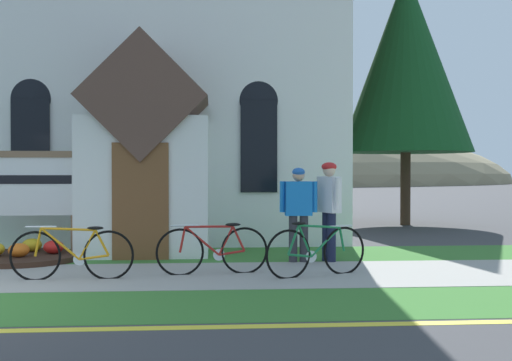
{
  "coord_description": "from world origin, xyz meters",
  "views": [
    {
      "loc": [
        3.57,
        -7.41,
        1.6
      ],
      "look_at": [
        4.39,
        4.13,
        1.41
      ],
      "focal_mm": 43.09,
      "sensor_mm": 36.0,
      "label": 1
    }
  ],
  "objects_px": {
    "bicycle_yellow": "(213,250)",
    "cyclist_in_green_jersey": "(299,207)",
    "bicycle_red": "(73,254)",
    "cyclist_in_white_jersey": "(329,203)",
    "bicycle_blue": "(316,251)",
    "church_sign": "(26,187)",
    "roadside_conifer": "(406,62)"
  },
  "relations": [
    {
      "from": "bicycle_yellow",
      "to": "cyclist_in_green_jersey",
      "type": "distance_m",
      "value": 1.96
    },
    {
      "from": "bicycle_red",
      "to": "cyclist_in_green_jersey",
      "type": "bearing_deg",
      "value": 22.44
    },
    {
      "from": "bicycle_yellow",
      "to": "cyclist_in_white_jersey",
      "type": "xyz_separation_m",
      "value": [
        2.04,
        1.19,
        0.65
      ]
    },
    {
      "from": "cyclist_in_green_jersey",
      "to": "bicycle_blue",
      "type": "bearing_deg",
      "value": -87.09
    },
    {
      "from": "bicycle_blue",
      "to": "church_sign",
      "type": "bearing_deg",
      "value": 154.81
    },
    {
      "from": "roadside_conifer",
      "to": "church_sign",
      "type": "bearing_deg",
      "value": -145.88
    },
    {
      "from": "church_sign",
      "to": "bicycle_red",
      "type": "bearing_deg",
      "value": -60.28
    },
    {
      "from": "church_sign",
      "to": "cyclist_in_white_jersey",
      "type": "bearing_deg",
      "value": -9.05
    },
    {
      "from": "bicycle_red",
      "to": "roadside_conifer",
      "type": "distance_m",
      "value": 12.3
    },
    {
      "from": "bicycle_red",
      "to": "bicycle_yellow",
      "type": "bearing_deg",
      "value": 9.04
    },
    {
      "from": "bicycle_blue",
      "to": "bicycle_red",
      "type": "bearing_deg",
      "value": -179.33
    },
    {
      "from": "roadside_conifer",
      "to": "bicycle_blue",
      "type": "bearing_deg",
      "value": -115.74
    },
    {
      "from": "bicycle_yellow",
      "to": "bicycle_blue",
      "type": "height_order",
      "value": "bicycle_blue"
    },
    {
      "from": "bicycle_blue",
      "to": "bicycle_red",
      "type": "height_order",
      "value": "bicycle_blue"
    },
    {
      "from": "bicycle_blue",
      "to": "bicycle_red",
      "type": "relative_size",
      "value": 0.91
    },
    {
      "from": "bicycle_blue",
      "to": "cyclist_in_green_jersey",
      "type": "distance_m",
      "value": 1.53
    },
    {
      "from": "bicycle_red",
      "to": "bicycle_blue",
      "type": "bearing_deg",
      "value": 0.67
    },
    {
      "from": "bicycle_yellow",
      "to": "cyclist_in_white_jersey",
      "type": "relative_size",
      "value": 0.99
    },
    {
      "from": "cyclist_in_green_jersey",
      "to": "bicycle_red",
      "type": "bearing_deg",
      "value": -157.56
    },
    {
      "from": "bicycle_yellow",
      "to": "bicycle_blue",
      "type": "distance_m",
      "value": 1.59
    },
    {
      "from": "cyclist_in_white_jersey",
      "to": "cyclist_in_green_jersey",
      "type": "distance_m",
      "value": 0.55
    },
    {
      "from": "bicycle_blue",
      "to": "bicycle_yellow",
      "type": "bearing_deg",
      "value": 169.68
    },
    {
      "from": "cyclist_in_white_jersey",
      "to": "bicycle_blue",
      "type": "bearing_deg",
      "value": -107.89
    },
    {
      "from": "church_sign",
      "to": "cyclist_in_white_jersey",
      "type": "relative_size",
      "value": 1.24
    },
    {
      "from": "church_sign",
      "to": "cyclist_in_white_jersey",
      "type": "distance_m",
      "value": 5.52
    },
    {
      "from": "church_sign",
      "to": "bicycle_blue",
      "type": "height_order",
      "value": "church_sign"
    },
    {
      "from": "church_sign",
      "to": "bicycle_yellow",
      "type": "distance_m",
      "value": 4.09
    },
    {
      "from": "bicycle_yellow",
      "to": "roadside_conifer",
      "type": "height_order",
      "value": "roadside_conifer"
    },
    {
      "from": "cyclist_in_green_jersey",
      "to": "bicycle_yellow",
      "type": "bearing_deg",
      "value": -142.66
    },
    {
      "from": "bicycle_yellow",
      "to": "roadside_conifer",
      "type": "bearing_deg",
      "value": 55.42
    },
    {
      "from": "bicycle_yellow",
      "to": "church_sign",
      "type": "bearing_deg",
      "value": 148.94
    },
    {
      "from": "bicycle_red",
      "to": "roadside_conifer",
      "type": "xyz_separation_m",
      "value": [
        7.7,
        8.52,
        4.41
      ]
    }
  ]
}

